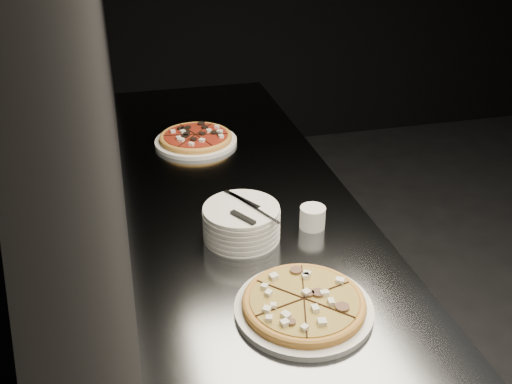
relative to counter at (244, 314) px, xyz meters
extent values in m
cube|color=black|center=(-0.37, 0.00, 0.94)|extent=(0.02, 5.00, 2.80)
cube|color=slate|center=(0.00, 0.00, -0.01)|extent=(0.70, 2.40, 0.90)
cube|color=slate|center=(0.00, 0.00, 0.45)|extent=(0.74, 2.44, 0.02)
cylinder|color=silver|center=(0.03, -0.54, 0.47)|extent=(0.34, 0.34, 0.02)
cylinder|color=gold|center=(0.03, -0.54, 0.48)|extent=(0.36, 0.36, 0.01)
torus|color=gold|center=(0.03, -0.54, 0.49)|extent=(0.37, 0.37, 0.02)
cylinder|color=gold|center=(0.03, -0.54, 0.49)|extent=(0.32, 0.32, 0.01)
cylinder|color=silver|center=(-0.07, 0.53, 0.47)|extent=(0.33, 0.33, 0.02)
cylinder|color=gold|center=(-0.07, 0.53, 0.48)|extent=(0.33, 0.33, 0.01)
torus|color=gold|center=(-0.07, 0.53, 0.49)|extent=(0.33, 0.33, 0.02)
cylinder|color=maroon|center=(-0.07, 0.53, 0.49)|extent=(0.29, 0.29, 0.01)
cylinder|color=silver|center=(-0.04, -0.18, 0.47)|extent=(0.22, 0.22, 0.02)
cylinder|color=silver|center=(-0.04, -0.18, 0.48)|extent=(0.22, 0.22, 0.02)
cylinder|color=silver|center=(-0.04, -0.18, 0.50)|extent=(0.22, 0.22, 0.02)
cylinder|color=silver|center=(-0.04, -0.18, 0.52)|extent=(0.22, 0.22, 0.02)
cylinder|color=silver|center=(-0.04, -0.18, 0.53)|extent=(0.22, 0.22, 0.02)
cylinder|color=silver|center=(-0.04, -0.18, 0.55)|extent=(0.22, 0.22, 0.02)
cube|color=#B6B9BD|center=(-0.03, -0.14, 0.56)|extent=(0.09, 0.13, 0.00)
cube|color=black|center=(-0.05, -0.24, 0.56)|extent=(0.06, 0.08, 0.01)
cube|color=#B6B9BD|center=(-0.01, -0.19, 0.56)|extent=(0.06, 0.22, 0.00)
cylinder|color=silver|center=(0.18, -0.18, 0.49)|extent=(0.08, 0.08, 0.07)
cylinder|color=black|center=(0.18, -0.18, 0.52)|extent=(0.06, 0.06, 0.01)
camera|label=1|loc=(-0.35, -1.56, 1.39)|focal=40.00mm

